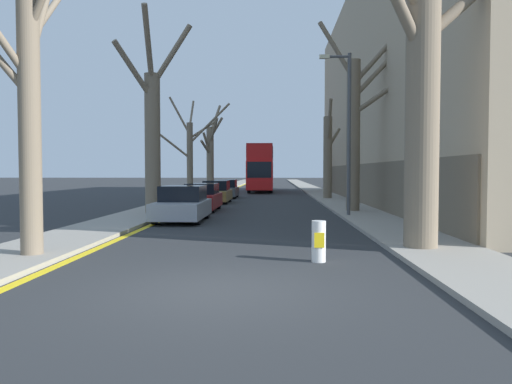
# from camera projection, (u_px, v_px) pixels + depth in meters

# --- Properties ---
(ground_plane) EXTENTS (300.00, 300.00, 0.00)m
(ground_plane) POSITION_uv_depth(u_px,v_px,m) (217.00, 291.00, 8.56)
(ground_plane) COLOR #2B2D30
(sidewalk_left) EXTENTS (2.44, 120.00, 0.12)m
(sidewalk_left) POSITION_uv_depth(u_px,v_px,m) (223.00, 188.00, 58.67)
(sidewalk_left) COLOR gray
(sidewalk_left) RESTS_ON ground
(sidewalk_right) EXTENTS (2.44, 120.00, 0.12)m
(sidewalk_right) POSITION_uv_depth(u_px,v_px,m) (310.00, 188.00, 58.29)
(sidewalk_right) COLOR gray
(sidewalk_right) RESTS_ON ground
(building_facade_right) EXTENTS (10.08, 41.30, 15.06)m
(building_facade_right) POSITION_uv_depth(u_px,v_px,m) (432.00, 88.00, 32.71)
(building_facade_right) COLOR tan
(building_facade_right) RESTS_ON ground
(kerb_line_stripe) EXTENTS (0.24, 120.00, 0.01)m
(kerb_line_stripe) POSITION_uv_depth(u_px,v_px,m) (235.00, 189.00, 58.62)
(kerb_line_stripe) COLOR yellow
(kerb_line_stripe) RESTS_ON ground
(street_tree_left_0) EXTENTS (3.18, 4.40, 7.83)m
(street_tree_left_0) POSITION_uv_depth(u_px,v_px,m) (28.00, 103.00, 11.56)
(street_tree_left_0) COLOR #7A6B56
(street_tree_left_0) RESTS_ON ground
(street_tree_left_1) EXTENTS (3.23, 2.53, 9.11)m
(street_tree_left_1) POSITION_uv_depth(u_px,v_px,m) (152.00, 131.00, 22.92)
(street_tree_left_1) COLOR #7A6B56
(street_tree_left_1) RESTS_ON ground
(street_tree_left_2) EXTENTS (5.03, 2.45, 6.98)m
(street_tree_left_2) POSITION_uv_depth(u_px,v_px,m) (190.00, 153.00, 32.90)
(street_tree_left_2) COLOR #7A6B56
(street_tree_left_2) RESTS_ON ground
(street_tree_left_3) EXTENTS (1.98, 3.14, 8.12)m
(street_tree_left_3) POSITION_uv_depth(u_px,v_px,m) (211.00, 155.00, 44.50)
(street_tree_left_3) COLOR #7A6B56
(street_tree_left_3) RESTS_ON ground
(street_tree_right_0) EXTENTS (4.64, 2.62, 8.57)m
(street_tree_right_0) POSITION_uv_depth(u_px,v_px,m) (422.00, 88.00, 12.55)
(street_tree_right_0) COLOR #7A6B56
(street_tree_right_0) RESTS_ON ground
(street_tree_right_1) EXTENTS (4.08, 1.30, 9.45)m
(street_tree_right_1) POSITION_uv_depth(u_px,v_px,m) (355.00, 126.00, 24.41)
(street_tree_right_1) COLOR #7A6B56
(street_tree_right_1) RESTS_ON ground
(street_tree_right_2) EXTENTS (1.39, 3.30, 7.09)m
(street_tree_right_2) POSITION_uv_depth(u_px,v_px,m) (328.00, 154.00, 36.00)
(street_tree_right_2) COLOR #7A6B56
(street_tree_right_2) RESTS_ON ground
(double_decker_bus) EXTENTS (2.44, 11.07, 4.57)m
(double_decker_bus) POSITION_uv_depth(u_px,v_px,m) (261.00, 166.00, 49.95)
(double_decker_bus) COLOR red
(double_decker_bus) RESTS_ON ground
(parked_car_0) EXTENTS (1.89, 4.22, 1.45)m
(parked_car_0) POSITION_uv_depth(u_px,v_px,m) (182.00, 205.00, 20.50)
(parked_car_0) COLOR #9EA3AD
(parked_car_0) RESTS_ON ground
(parked_car_1) EXTENTS (1.71, 4.50, 1.42)m
(parked_car_1) POSITION_uv_depth(u_px,v_px,m) (202.00, 198.00, 25.91)
(parked_car_1) COLOR maroon
(parked_car_1) RESTS_ON ground
(parked_car_2) EXTENTS (1.75, 4.33, 1.45)m
(parked_car_2) POSITION_uv_depth(u_px,v_px,m) (216.00, 192.00, 32.38)
(parked_car_2) COLOR olive
(parked_car_2) RESTS_ON ground
(parked_car_3) EXTENTS (1.85, 4.04, 1.41)m
(parked_car_3) POSITION_uv_depth(u_px,v_px,m) (225.00, 189.00, 38.29)
(parked_car_3) COLOR #4C5156
(parked_car_3) RESTS_ON ground
(lamp_post) EXTENTS (1.40, 0.20, 7.22)m
(lamp_post) POSITION_uv_depth(u_px,v_px,m) (347.00, 126.00, 21.93)
(lamp_post) COLOR #4C4F54
(lamp_post) RESTS_ON ground
(traffic_bollard) EXTENTS (0.32, 0.33, 0.93)m
(traffic_bollard) POSITION_uv_depth(u_px,v_px,m) (319.00, 241.00, 11.27)
(traffic_bollard) COLOR white
(traffic_bollard) RESTS_ON ground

